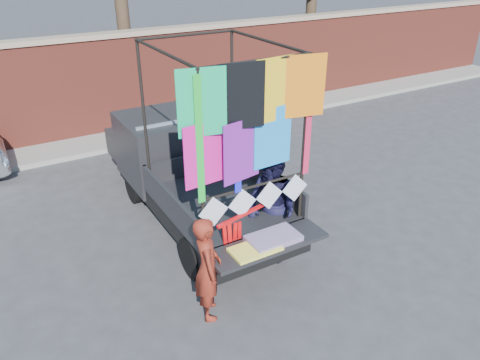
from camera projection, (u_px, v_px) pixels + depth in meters
ground at (245, 273)px, 7.28m from camera, size 90.00×90.00×0.00m
brick_wall at (106, 85)px, 12.06m from camera, size 30.00×0.45×2.61m
curb at (120, 139)px, 12.09m from camera, size 30.00×1.20×0.12m
pickup_truck at (182, 165)px, 8.84m from camera, size 2.10×5.28×3.33m
woman at (208, 268)px, 6.16m from camera, size 0.53×0.64×1.53m
man at (271, 208)px, 7.26m from camera, size 0.85×1.01×1.85m
streamer_bundle at (236, 229)px, 6.58m from camera, size 0.90×0.26×0.64m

